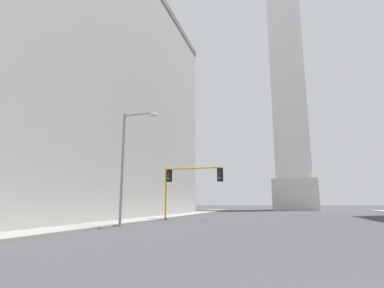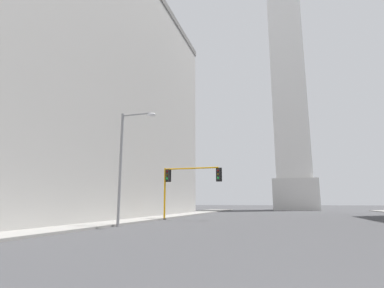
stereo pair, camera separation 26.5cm
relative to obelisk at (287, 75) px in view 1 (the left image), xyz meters
The scene contains 5 objects.
sidewalk_left 56.23m from the obelisk, 110.10° to the right, with size 5.00×82.03×0.15m, color gray.
building_left 53.98m from the obelisk, 122.44° to the right, with size 22.60×41.14×28.55m.
obelisk is the anchor object (origin of this frame).
traffic_light_mid_left 52.36m from the obelisk, 104.94° to the right, with size 5.94×0.50×5.01m.
street_lamp 59.75m from the obelisk, 103.88° to the right, with size 2.72×0.36×8.05m.
Camera 1 is at (-2.39, -2.43, 1.62)m, focal length 28.00 mm.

